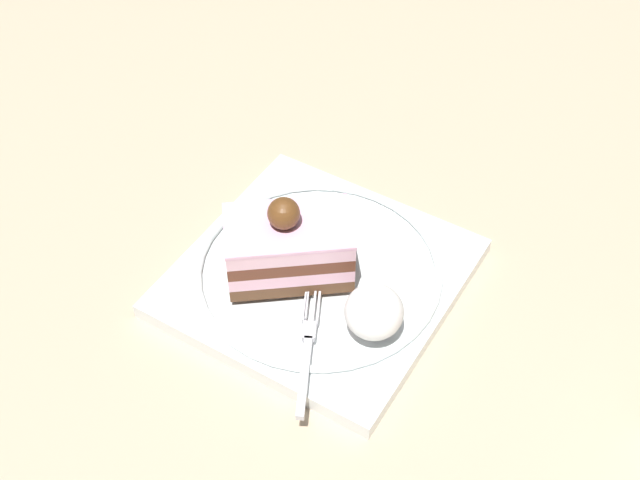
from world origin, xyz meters
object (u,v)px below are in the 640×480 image
whipped_cream_dollop (374,312)px  fork (307,348)px  cake_slice (289,246)px  dessert_plate (320,274)px

whipped_cream_dollop → fork: 0.06m
cake_slice → fork: cake_slice is taller
dessert_plate → cake_slice: bearing=53.3°
cake_slice → whipped_cream_dollop: size_ratio=2.56×
dessert_plate → whipped_cream_dollop: bearing=166.6°
whipped_cream_dollop → fork: size_ratio=0.48×
whipped_cream_dollop → fork: whipped_cream_dollop is taller
cake_slice → whipped_cream_dollop: 0.09m
dessert_plate → whipped_cream_dollop: size_ratio=5.75×
cake_slice → whipped_cream_dollop: cake_slice is taller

